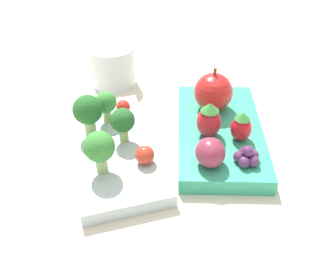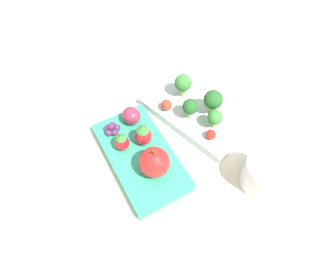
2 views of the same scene
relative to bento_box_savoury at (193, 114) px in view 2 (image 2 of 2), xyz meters
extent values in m
plane|color=beige|center=(0.01, -0.07, -0.01)|extent=(4.00, 4.00, 0.00)
cube|color=silver|center=(0.00, 0.00, 0.00)|extent=(0.24, 0.14, 0.02)
cube|color=#33A87F|center=(0.01, -0.15, 0.00)|extent=(0.24, 0.15, 0.02)
cylinder|color=#93B770|center=(0.00, -0.02, 0.02)|extent=(0.01, 0.01, 0.02)
sphere|color=#236028|center=(0.00, -0.02, 0.04)|extent=(0.03, 0.03, 0.03)
cylinder|color=#93B770|center=(0.03, 0.03, 0.02)|extent=(0.02, 0.02, 0.02)
sphere|color=#236028|center=(0.03, 0.03, 0.05)|extent=(0.04, 0.04, 0.04)
cylinder|color=#93B770|center=(-0.05, 0.01, 0.02)|extent=(0.01, 0.01, 0.02)
sphere|color=#388438|center=(-0.05, 0.01, 0.05)|extent=(0.04, 0.04, 0.04)
cylinder|color=#93B770|center=(0.06, 0.01, 0.02)|extent=(0.01, 0.01, 0.02)
sphere|color=#388438|center=(0.06, 0.01, 0.04)|extent=(0.03, 0.03, 0.03)
sphere|color=red|center=(0.07, -0.02, 0.02)|extent=(0.02, 0.02, 0.02)
sphere|color=red|center=(-0.04, -0.04, 0.02)|extent=(0.02, 0.02, 0.02)
sphere|color=red|center=(0.06, -0.15, 0.04)|extent=(0.06, 0.06, 0.06)
cylinder|color=brown|center=(0.06, -0.15, 0.07)|extent=(0.00, 0.00, 0.01)
ellipsoid|color=red|center=(0.00, -0.13, 0.03)|extent=(0.03, 0.03, 0.04)
cone|color=#388438|center=(0.00, -0.13, 0.06)|extent=(0.02, 0.02, 0.01)
ellipsoid|color=red|center=(-0.02, -0.17, 0.03)|extent=(0.03, 0.03, 0.04)
cone|color=#388438|center=(-0.02, -0.17, 0.05)|extent=(0.02, 0.02, 0.01)
ellipsoid|color=#892D47|center=(-0.06, -0.12, 0.03)|extent=(0.04, 0.04, 0.04)
sphere|color=#562D5B|center=(-0.05, -0.16, 0.02)|extent=(0.01, 0.01, 0.01)
sphere|color=#562D5B|center=(-0.06, -0.15, 0.02)|extent=(0.01, 0.01, 0.01)
sphere|color=#562D5B|center=(-0.07, -0.16, 0.02)|extent=(0.01, 0.01, 0.01)
sphere|color=#562D5B|center=(-0.07, -0.17, 0.02)|extent=(0.01, 0.01, 0.01)
sphere|color=#562D5B|center=(-0.06, -0.17, 0.02)|extent=(0.01, 0.01, 0.01)
sphere|color=#562D5B|center=(-0.06, -0.16, 0.03)|extent=(0.01, 0.01, 0.01)
cylinder|color=silver|center=(0.20, -0.01, 0.03)|extent=(0.08, 0.08, 0.07)
camera|label=1|loc=(-0.40, -0.02, 0.32)|focal=40.00mm
camera|label=2|loc=(0.28, -0.30, 0.52)|focal=32.00mm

